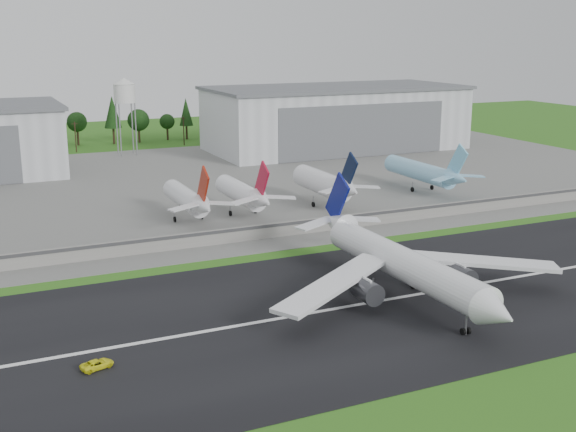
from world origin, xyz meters
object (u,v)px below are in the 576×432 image
main_airliner (405,272)px  parked_jet_navy (327,184)px  parked_jet_skyblue (426,172)px  ground_vehicle (97,364)px  parked_jet_red_b (245,194)px  parked_jet_red_a (189,199)px

main_airliner → parked_jet_navy: 69.80m
main_airliner → parked_jet_skyblue: size_ratio=1.58×
ground_vehicle → parked_jet_navy: 104.08m
ground_vehicle → parked_jet_navy: bearing=-62.8°
parked_jet_skyblue → ground_vehicle: bearing=-144.7°
parked_jet_skyblue → parked_jet_navy: bearing=-172.0°
ground_vehicle → parked_jet_skyblue: bearing=-71.8°
parked_jet_red_b → parked_jet_skyblue: (59.08, 5.02, 0.07)m
ground_vehicle → parked_jet_skyblue: size_ratio=0.13×
parked_jet_red_b → main_airliner: bearing=-86.3°
ground_vehicle → parked_jet_navy: size_ratio=0.15×
parked_jet_navy → parked_jet_skyblue: bearing=8.0°
main_airliner → parked_jet_skyblue: main_airliner is taller
parked_jet_red_b → parked_jet_navy: size_ratio=1.00×
parked_jet_red_b → parked_jet_navy: 23.82m
ground_vehicle → parked_jet_red_b: size_ratio=0.15×
ground_vehicle → parked_jet_red_a: bearing=-43.4°
main_airliner → parked_jet_navy: (19.43, 67.03, 1.51)m
main_airliner → parked_jet_red_a: 69.61m
parked_jet_red_a → parked_jet_navy: parked_jet_navy is taller
parked_jet_navy → parked_jet_red_a: bearing=-179.9°
parked_jet_red_a → parked_jet_skyblue: parked_jet_skyblue is taller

